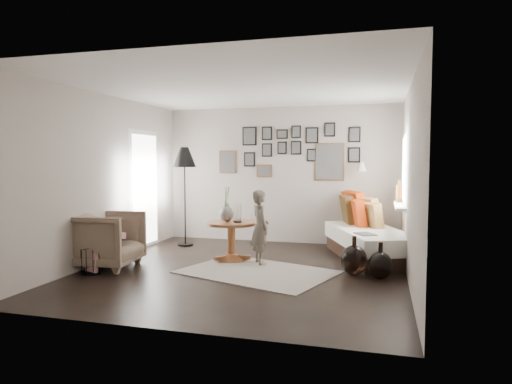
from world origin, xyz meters
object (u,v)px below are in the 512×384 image
(magazine_basket, at_px, (92,261))
(demijohn_small, at_px, (380,265))
(daybed, at_px, (370,237))
(floor_lamp, at_px, (185,161))
(vase, at_px, (227,211))
(demijohn_large, at_px, (354,260))
(child, at_px, (260,227))
(armchair, at_px, (107,240))
(pedestal_table, at_px, (231,243))

(magazine_basket, bearing_deg, demijohn_small, 11.05)
(daybed, xyz_separation_m, floor_lamp, (-3.33, 0.16, 1.25))
(vase, height_order, demijohn_large, vase)
(vase, relative_size, magazine_basket, 1.55)
(magazine_basket, bearing_deg, demijohn_large, 13.95)
(vase, relative_size, floor_lamp, 0.30)
(daybed, distance_m, child, 1.87)
(floor_lamp, distance_m, magazine_basket, 2.71)
(daybed, relative_size, armchair, 2.51)
(demijohn_large, bearing_deg, daybed, 81.94)
(vase, bearing_deg, armchair, -147.67)
(vase, height_order, demijohn_small, vase)
(daybed, relative_size, magazine_basket, 6.34)
(magazine_basket, bearing_deg, child, 28.84)
(child, bearing_deg, demijohn_small, -136.56)
(vase, distance_m, daybed, 2.37)
(vase, relative_size, demijohn_small, 1.12)
(daybed, relative_size, demijohn_small, 4.60)
(floor_lamp, relative_size, child, 1.61)
(vase, distance_m, child, 0.65)
(demijohn_large, bearing_deg, floor_lamp, 155.95)
(pedestal_table, xyz_separation_m, magazine_basket, (-1.62, -1.32, -0.11))
(pedestal_table, relative_size, vase, 1.40)
(armchair, xyz_separation_m, floor_lamp, (0.39, 1.92, 1.16))
(vase, height_order, child, vase)
(vase, bearing_deg, pedestal_table, -14.04)
(pedestal_table, height_order, daybed, daybed)
(magazine_basket, height_order, demijohn_small, demijohn_small)
(pedestal_table, distance_m, child, 0.60)
(floor_lamp, bearing_deg, vase, -39.57)
(child, bearing_deg, armchair, 77.21)
(vase, relative_size, demijohn_large, 1.02)
(pedestal_table, distance_m, vase, 0.51)
(armchair, bearing_deg, pedestal_table, -64.80)
(demijohn_large, distance_m, child, 1.49)
(vase, height_order, armchair, vase)
(child, bearing_deg, floor_lamp, 23.82)
(demijohn_large, bearing_deg, demijohn_small, -18.92)
(demijohn_large, bearing_deg, child, 168.39)
(daybed, bearing_deg, child, -170.85)
(demijohn_large, bearing_deg, vase, 167.07)
(vase, height_order, daybed, vase)
(armchair, relative_size, demijohn_large, 1.67)
(armchair, bearing_deg, vase, -62.98)
(armchair, distance_m, floor_lamp, 2.28)
(vase, xyz_separation_m, floor_lamp, (-1.15, 0.95, 0.79))
(vase, relative_size, daybed, 0.24)
(armchair, height_order, demijohn_small, armchair)
(armchair, bearing_deg, daybed, -70.04)
(pedestal_table, bearing_deg, armchair, -149.49)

